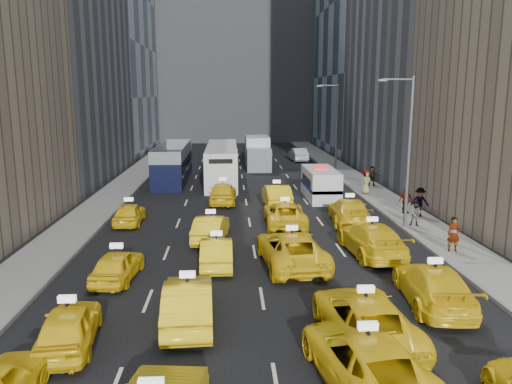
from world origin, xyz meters
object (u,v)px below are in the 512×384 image
at_px(nypd_van, 320,184).
at_px(pedestrian_0, 454,234).
at_px(box_truck, 258,153).
at_px(taxi_2, 366,359).
at_px(double_decker, 173,164).
at_px(city_bus, 222,164).

xyz_separation_m(nypd_van, pedestrian_0, (4.23, -14.00, -0.08)).
distance_m(box_truck, pedestrian_0, 31.71).
bearing_deg(taxi_2, pedestrian_0, -131.87).
bearing_deg(pedestrian_0, box_truck, 112.01).
xyz_separation_m(taxi_2, double_decker, (-8.93, 33.59, 0.89)).
bearing_deg(double_decker, box_truck, 44.88).
distance_m(taxi_2, double_decker, 34.77).
bearing_deg(double_decker, taxi_2, -74.97).
distance_m(taxi_2, pedestrian_0, 13.50).
xyz_separation_m(nypd_van, box_truck, (-3.92, 16.64, 0.53)).
height_order(taxi_2, pedestrian_0, pedestrian_0).
bearing_deg(double_decker, city_bus, -5.13).
height_order(nypd_van, box_truck, box_truck).
xyz_separation_m(taxi_2, nypd_van, (3.31, 25.19, 0.36)).
height_order(taxi_2, nypd_van, nypd_van).
distance_m(nypd_van, city_bus, 11.12).
xyz_separation_m(box_truck, pedestrian_0, (8.15, -30.64, -0.62)).
bearing_deg(nypd_van, pedestrian_0, -78.80).
bearing_deg(city_bus, pedestrian_0, -62.90).
distance_m(double_decker, city_bus, 4.54).
relative_size(taxi_2, nypd_van, 0.92).
bearing_deg(pedestrian_0, city_bus, 125.64).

